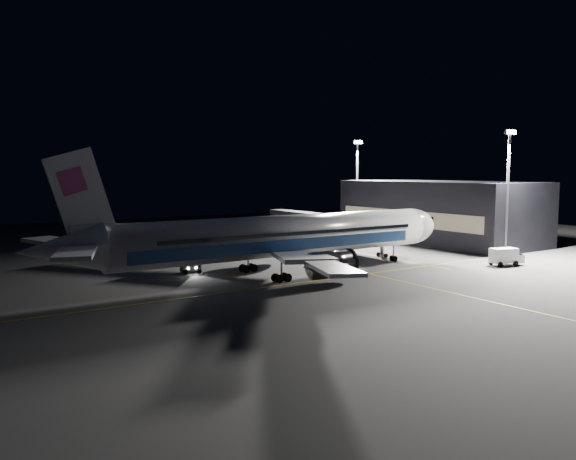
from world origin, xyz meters
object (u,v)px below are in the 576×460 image
(floodlight_mast_south, at_px, (508,181))
(safety_cone_b, at_px, (249,270))
(airliner, at_px, (276,237))
(service_truck, at_px, (506,256))
(floodlight_mast_north, at_px, (357,179))
(safety_cone_a, at_px, (228,272))
(jet_bridge, at_px, (331,223))
(baggage_tug, at_px, (191,267))
(safety_cone_c, at_px, (253,270))

(floodlight_mast_south, xyz_separation_m, safety_cone_b, (-43.04, 10.01, -12.06))
(airliner, bearing_deg, service_truck, -20.09)
(floodlight_mast_north, xyz_separation_m, safety_cone_a, (-46.30, -27.99, -12.04))
(service_truck, distance_m, safety_cone_b, 38.39)
(jet_bridge, height_order, safety_cone_a, jet_bridge)
(floodlight_mast_north, relative_size, safety_cone_a, 31.29)
(floodlight_mast_south, xyz_separation_m, safety_cone_a, (-46.30, 10.01, -12.04))
(jet_bridge, bearing_deg, airliner, -141.96)
(floodlight_mast_south, bearing_deg, safety_cone_b, 166.90)
(service_truck, relative_size, baggage_tug, 1.91)
(baggage_tug, bearing_deg, jet_bridge, 25.54)
(floodlight_mast_south, bearing_deg, safety_cone_c, 166.70)
(safety_cone_a, bearing_deg, jet_bridge, 26.41)
(service_truck, height_order, safety_cone_b, service_truck)
(floodlight_mast_south, height_order, baggage_tug, floodlight_mast_south)
(airliner, xyz_separation_m, baggage_tug, (-8.97, 7.99, -4.30))
(airliner, height_order, service_truck, airliner)
(airliner, xyz_separation_m, floodlight_mast_north, (41.08, 31.99, 7.21))
(floodlight_mast_north, xyz_separation_m, floodlight_mast_south, (0.00, -38.00, 0.00))
(floodlight_mast_south, bearing_deg, floodlight_mast_north, 90.00)
(jet_bridge, relative_size, floodlight_mast_north, 1.66)
(jet_bridge, bearing_deg, safety_cone_c, -150.00)
(safety_cone_a, bearing_deg, floodlight_mast_south, -12.20)
(baggage_tug, bearing_deg, safety_cone_c, -19.30)
(jet_bridge, distance_m, safety_cone_a, 31.89)
(airliner, bearing_deg, safety_cone_c, 107.62)
(jet_bridge, bearing_deg, floodlight_mast_north, 37.74)
(jet_bridge, xyz_separation_m, floodlight_mast_south, (18.00, -24.07, 7.79))
(floodlight_mast_north, height_order, baggage_tug, floodlight_mast_north)
(jet_bridge, distance_m, floodlight_mast_south, 31.05)
(jet_bridge, relative_size, safety_cone_a, 52.00)
(floodlight_mast_north, height_order, safety_cone_b, floodlight_mast_north)
(baggage_tug, bearing_deg, floodlight_mast_south, -7.53)
(safety_cone_b, bearing_deg, jet_bridge, 29.31)
(floodlight_mast_north, height_order, safety_cone_a, floodlight_mast_north)
(safety_cone_a, bearing_deg, service_truck, -22.80)
(airliner, bearing_deg, safety_cone_a, 142.58)
(airliner, distance_m, baggage_tug, 12.76)
(floodlight_mast_north, bearing_deg, safety_cone_c, -146.54)
(airliner, relative_size, safety_cone_c, 118.31)
(floodlight_mast_north, distance_m, baggage_tug, 56.68)
(airliner, xyz_separation_m, jet_bridge, (23.08, 18.06, -0.58))
(safety_cone_a, height_order, safety_cone_b, safety_cone_a)
(safety_cone_b, bearing_deg, airliner, -63.83)
(service_truck, bearing_deg, safety_cone_b, 169.63)
(airliner, distance_m, floodlight_mast_north, 52.56)
(safety_cone_b, height_order, safety_cone_c, safety_cone_b)
(floodlight_mast_north, height_order, service_truck, floodlight_mast_north)
(airliner, relative_size, safety_cone_b, 98.18)
(floodlight_mast_south, relative_size, safety_cone_a, 31.29)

